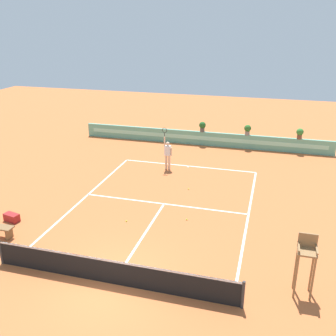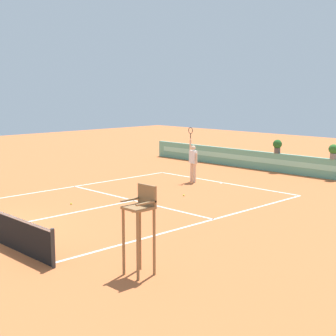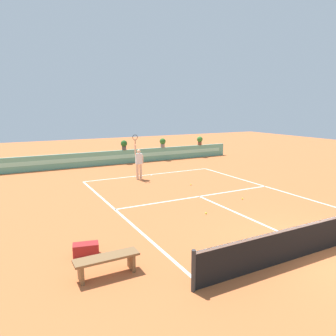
# 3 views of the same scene
# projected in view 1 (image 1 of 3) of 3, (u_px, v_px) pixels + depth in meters

# --- Properties ---
(ground_plane) EXTENTS (60.00, 60.00, 0.00)m
(ground_plane) POSITION_uv_depth(u_px,v_px,m) (162.00, 207.00, 18.62)
(ground_plane) COLOR #BC6033
(court_lines) EXTENTS (8.32, 11.94, 0.01)m
(court_lines) POSITION_uv_depth(u_px,v_px,m) (166.00, 201.00, 19.27)
(court_lines) COLOR white
(court_lines) RESTS_ON ground
(net) EXTENTS (8.92, 0.10, 1.00)m
(net) POSITION_uv_depth(u_px,v_px,m) (112.00, 271.00, 13.04)
(net) COLOR #333333
(net) RESTS_ON ground
(back_wall_barrier) EXTENTS (18.00, 0.21, 1.00)m
(back_wall_barrier) POSITION_uv_depth(u_px,v_px,m) (202.00, 138.00, 27.78)
(back_wall_barrier) COLOR #60A88E
(back_wall_barrier) RESTS_ON ground
(umpire_chair) EXTENTS (0.60, 0.60, 2.14)m
(umpire_chair) POSITION_uv_depth(u_px,v_px,m) (306.00, 258.00, 12.32)
(umpire_chair) COLOR olive
(umpire_chair) RESTS_ON ground
(gear_bag) EXTENTS (0.76, 0.50, 0.36)m
(gear_bag) POSITION_uv_depth(u_px,v_px,m) (12.00, 217.00, 17.29)
(gear_bag) COLOR maroon
(gear_bag) RESTS_ON ground
(tennis_player) EXTENTS (0.62, 0.25, 2.58)m
(tennis_player) POSITION_uv_depth(u_px,v_px,m) (168.00, 153.00, 23.03)
(tennis_player) COLOR beige
(tennis_player) RESTS_ON ground
(tennis_ball_near_baseline) EXTENTS (0.07, 0.07, 0.07)m
(tennis_ball_near_baseline) POSITION_uv_depth(u_px,v_px,m) (126.00, 221.00, 17.29)
(tennis_ball_near_baseline) COLOR #CCE033
(tennis_ball_near_baseline) RESTS_ON ground
(tennis_ball_mid_court) EXTENTS (0.07, 0.07, 0.07)m
(tennis_ball_mid_court) POSITION_uv_depth(u_px,v_px,m) (187.00, 219.00, 17.43)
(tennis_ball_mid_court) COLOR #CCE033
(tennis_ball_mid_court) RESTS_ON ground
(tennis_ball_by_sideline) EXTENTS (0.07, 0.07, 0.07)m
(tennis_ball_by_sideline) POSITION_uv_depth(u_px,v_px,m) (189.00, 189.00, 20.59)
(tennis_ball_by_sideline) COLOR #CCE033
(tennis_ball_by_sideline) RESTS_ON ground
(potted_plant_right) EXTENTS (0.48, 0.48, 0.72)m
(potted_plant_right) POSITION_uv_depth(u_px,v_px,m) (248.00, 129.00, 26.66)
(potted_plant_right) COLOR gray
(potted_plant_right) RESTS_ON back_wall_barrier
(potted_plant_far_right) EXTENTS (0.48, 0.48, 0.72)m
(potted_plant_far_right) POSITION_uv_depth(u_px,v_px,m) (300.00, 133.00, 25.80)
(potted_plant_far_right) COLOR brown
(potted_plant_far_right) RESTS_ON back_wall_barrier
(potted_plant_centre) EXTENTS (0.48, 0.48, 0.72)m
(potted_plant_centre) POSITION_uv_depth(u_px,v_px,m) (202.00, 126.00, 27.46)
(potted_plant_centre) COLOR #514C47
(potted_plant_centre) RESTS_ON back_wall_barrier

